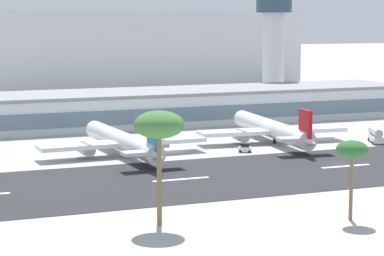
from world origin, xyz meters
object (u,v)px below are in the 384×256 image
(airliner_red_tail_gate_1, at_px, (274,130))
(service_baggage_tug_1, at_px, (245,148))
(terminal_building, at_px, (141,107))
(palm_tree_1, at_px, (159,126))
(palm_tree_0, at_px, (352,151))
(control_tower, at_px, (274,40))
(service_fuel_truck_0, at_px, (376,135))
(airliner_blue_tail_gate_0, at_px, (125,142))
(distant_hotel_block, at_px, (142,50))

(airliner_red_tail_gate_1, bearing_deg, service_baggage_tug_1, 132.49)
(terminal_building, xyz_separation_m, palm_tree_1, (-35.08, -115.56, 10.55))
(palm_tree_0, bearing_deg, terminal_building, 87.48)
(control_tower, distance_m, service_fuel_truck_0, 90.15)
(palm_tree_1, bearing_deg, airliner_blue_tail_gate_0, 77.87)
(airliner_red_tail_gate_1, bearing_deg, palm_tree_1, 145.85)
(distant_hotel_block, relative_size, airliner_blue_tail_gate_0, 2.87)
(palm_tree_1, bearing_deg, distant_hotel_block, 72.35)
(terminal_building, height_order, airliner_blue_tail_gate_0, airliner_blue_tail_gate_0)
(airliner_blue_tail_gate_0, relative_size, service_baggage_tug_1, 14.12)
(terminal_building, bearing_deg, service_baggage_tug_1, -83.13)
(distant_hotel_block, bearing_deg, terminal_building, -108.38)
(control_tower, height_order, service_fuel_truck_0, control_tower)
(control_tower, xyz_separation_m, palm_tree_1, (-94.81, -143.91, -8.57))
(control_tower, bearing_deg, airliner_blue_tail_gate_0, -134.91)
(palm_tree_1, bearing_deg, palm_tree_0, -16.21)
(distant_hotel_block, height_order, palm_tree_1, distant_hotel_block)
(palm_tree_1, bearing_deg, service_fuel_truck_0, 35.79)
(airliner_blue_tail_gate_0, bearing_deg, airliner_red_tail_gate_1, -85.95)
(palm_tree_1, bearing_deg, service_baggage_tug_1, 53.52)
(service_baggage_tug_1, distance_m, palm_tree_0, 67.56)
(palm_tree_0, bearing_deg, distant_hotel_block, 79.49)
(distant_hotel_block, distance_m, service_baggage_tug_1, 182.01)
(terminal_building, xyz_separation_m, control_tower, (59.73, 28.35, 19.12))
(service_fuel_truck_0, bearing_deg, service_baggage_tug_1, 114.44)
(airliner_red_tail_gate_1, height_order, palm_tree_1, palm_tree_1)
(control_tower, relative_size, service_fuel_truck_0, 4.60)
(control_tower, bearing_deg, distant_hotel_block, 102.32)
(control_tower, height_order, airliner_red_tail_gate_1, control_tower)
(airliner_red_tail_gate_1, height_order, service_baggage_tug_1, airliner_red_tail_gate_1)
(service_fuel_truck_0, bearing_deg, palm_tree_1, 149.04)
(distant_hotel_block, relative_size, palm_tree_0, 11.16)
(control_tower, relative_size, palm_tree_1, 2.24)
(control_tower, distance_m, service_baggage_tug_1, 104.25)
(terminal_building, xyz_separation_m, distant_hotel_block, (39.78, 119.70, 12.47))
(service_baggage_tug_1, distance_m, palm_tree_1, 72.36)
(terminal_building, distance_m, airliner_blue_tail_gate_0, 57.62)
(service_fuel_truck_0, distance_m, palm_tree_1, 99.74)
(terminal_building, distance_m, palm_tree_0, 124.45)
(service_baggage_tug_1, bearing_deg, terminal_building, -53.43)
(palm_tree_0, relative_size, palm_tree_1, 0.72)
(distant_hotel_block, height_order, service_baggage_tug_1, distant_hotel_block)
(palm_tree_0, bearing_deg, service_baggage_tug_1, 79.19)
(service_fuel_truck_0, bearing_deg, airliner_red_tail_gate_1, 93.28)
(distant_hotel_block, height_order, service_fuel_truck_0, distant_hotel_block)
(control_tower, xyz_separation_m, service_baggage_tug_1, (-52.67, -86.92, -23.18))
(airliner_red_tail_gate_1, xyz_separation_m, palm_tree_1, (-55.18, -66.85, 12.18))
(control_tower, relative_size, airliner_blue_tail_gate_0, 0.81)
(distant_hotel_block, distance_m, airliner_blue_tail_gate_0, 184.19)
(airliner_blue_tail_gate_0, bearing_deg, terminal_building, -24.41)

